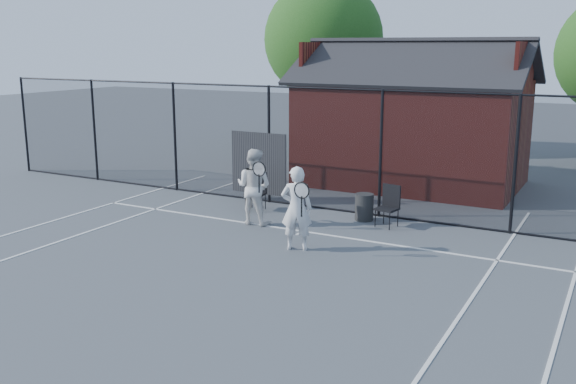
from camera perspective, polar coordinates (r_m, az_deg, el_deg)
The scene contains 10 objects.
ground at distance 11.56m, azimuth -5.47°, elevation -7.21°, with size 80.00×80.00×0.00m, color #4D5359.
court_lines at distance 10.56m, azimuth -9.50°, elevation -9.29°, with size 11.02×18.00×0.01m.
fence at distance 15.59m, azimuth 3.71°, elevation 3.57°, with size 22.04×3.00×3.00m.
clubhouse at distance 18.99m, azimuth 11.02°, elevation 5.52°, with size 6.50×4.36×4.19m.
tree_left at distance 24.86m, azimuth 3.18°, elevation 13.37°, with size 4.48×4.48×6.44m.
player_front at distance 12.58m, azimuth 0.77°, elevation -1.45°, with size 0.81×0.66×1.68m.
player_back at distance 14.47m, azimuth -3.05°, elevation 0.50°, with size 0.95×0.71×1.72m.
chair_left at distance 15.72m, azimuth -2.92°, elevation -0.03°, with size 0.44×0.45×0.91m, color black.
chair_right at distance 14.43m, azimuth 8.79°, elevation -1.33°, with size 0.44×0.46×0.91m, color black.
waste_bin at distance 14.95m, azimuth 6.79°, elevation -1.34°, with size 0.43×0.43×0.63m, color #242424.
Camera 1 is at (6.08, -9.00, 3.95)m, focal length 40.00 mm.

